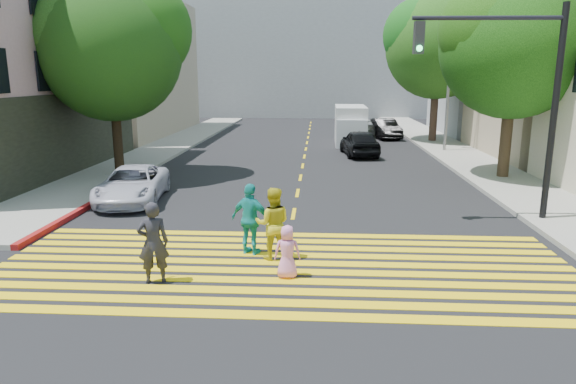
# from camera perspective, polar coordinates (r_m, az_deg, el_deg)

# --- Properties ---
(ground) EXTENTS (120.00, 120.00, 0.00)m
(ground) POSITION_cam_1_polar(r_m,az_deg,el_deg) (10.84, -0.97, -10.78)
(ground) COLOR black
(sidewalk_left) EXTENTS (3.00, 40.00, 0.15)m
(sidewalk_left) POSITION_cam_1_polar(r_m,az_deg,el_deg) (33.50, -12.71, 5.17)
(sidewalk_left) COLOR gray
(sidewalk_left) RESTS_ON ground
(sidewalk_right) EXTENTS (3.00, 60.00, 0.15)m
(sidewalk_right) POSITION_cam_1_polar(r_m,az_deg,el_deg) (26.42, 20.42, 2.70)
(sidewalk_right) COLOR gray
(sidewalk_right) RESTS_ON ground
(curb_red) EXTENTS (0.20, 8.00, 0.16)m
(curb_red) POSITION_cam_1_polar(r_m,az_deg,el_deg) (18.17, -21.67, -1.68)
(curb_red) COLOR maroon
(curb_red) RESTS_ON ground
(crosswalk) EXTENTS (13.40, 5.30, 0.01)m
(crosswalk) POSITION_cam_1_polar(r_m,az_deg,el_deg) (12.02, -0.50, -8.33)
(crosswalk) COLOR yellow
(crosswalk) RESTS_ON ground
(lane_line) EXTENTS (0.12, 34.40, 0.01)m
(lane_line) POSITION_cam_1_polar(r_m,az_deg,el_deg) (32.71, 2.07, 5.17)
(lane_line) COLOR yellow
(lane_line) RESTS_ON ground
(building_left_tan) EXTENTS (12.00, 16.00, 10.00)m
(building_left_tan) POSITION_cam_1_polar(r_m,az_deg,el_deg) (41.46, -20.97, 12.89)
(building_left_tan) COLOR tan
(building_left_tan) RESTS_ON ground
(building_right_grey) EXTENTS (10.00, 10.00, 10.00)m
(building_right_grey) POSITION_cam_1_polar(r_m,az_deg,el_deg) (42.37, 23.67, 12.65)
(building_right_grey) COLOR gray
(building_right_grey) RESTS_ON ground
(backdrop_block) EXTENTS (30.00, 8.00, 12.00)m
(backdrop_block) POSITION_cam_1_polar(r_m,az_deg,el_deg) (57.94, 2.77, 14.42)
(backdrop_block) COLOR gray
(backdrop_block) RESTS_ON ground
(tree_left) EXTENTS (7.15, 6.95, 8.39)m
(tree_left) POSITION_cam_1_polar(r_m,az_deg,el_deg) (23.23, -18.91, 15.39)
(tree_left) COLOR black
(tree_left) RESTS_ON ground
(tree_right_near) EXTENTS (6.63, 6.08, 8.68)m
(tree_right_near) POSITION_cam_1_polar(r_m,az_deg,el_deg) (23.51, 24.11, 15.46)
(tree_right_near) COLOR #4B3C25
(tree_right_near) RESTS_ON ground
(tree_right_far) EXTENTS (8.03, 7.55, 9.68)m
(tree_right_far) POSITION_cam_1_polar(r_m,az_deg,el_deg) (35.37, 16.51, 15.86)
(tree_right_far) COLOR #3B291D
(tree_right_far) RESTS_ON ground
(pedestrian_man) EXTENTS (0.75, 0.61, 1.78)m
(pedestrian_man) POSITION_cam_1_polar(r_m,az_deg,el_deg) (11.28, -14.76, -5.45)
(pedestrian_man) COLOR #25242B
(pedestrian_man) RESTS_ON ground
(pedestrian_woman) EXTENTS (0.89, 0.72, 1.76)m
(pedestrian_woman) POSITION_cam_1_polar(r_m,az_deg,el_deg) (12.29, -1.69, -3.53)
(pedestrian_woman) COLOR gold
(pedestrian_woman) RESTS_ON ground
(pedestrian_child) EXTENTS (0.59, 0.40, 1.19)m
(pedestrian_child) POSITION_cam_1_polar(r_m,az_deg,el_deg) (11.25, -0.08, -6.65)
(pedestrian_child) COLOR pink
(pedestrian_child) RESTS_ON ground
(pedestrian_extra) EXTENTS (1.13, 0.80, 1.78)m
(pedestrian_extra) POSITION_cam_1_polar(r_m,az_deg,el_deg) (12.64, -4.16, -3.05)
(pedestrian_extra) COLOR teal
(pedestrian_extra) RESTS_ON ground
(white_sedan) EXTENTS (2.58, 4.63, 1.22)m
(white_sedan) POSITION_cam_1_polar(r_m,az_deg,el_deg) (18.82, -16.89, 0.82)
(white_sedan) COLOR silver
(white_sedan) RESTS_ON ground
(dark_car_near) EXTENTS (2.19, 4.42, 1.45)m
(dark_car_near) POSITION_cam_1_polar(r_m,az_deg,el_deg) (28.79, 7.95, 5.46)
(dark_car_near) COLOR black
(dark_car_near) RESTS_ON ground
(silver_car) EXTENTS (2.37, 4.76, 1.33)m
(silver_car) POSITION_cam_1_polar(r_m,az_deg,el_deg) (38.53, 7.92, 7.20)
(silver_car) COLOR #B3B4B6
(silver_car) RESTS_ON ground
(dark_car_parked) EXTENTS (2.13, 4.37, 1.38)m
(dark_car_parked) POSITION_cam_1_polar(r_m,az_deg,el_deg) (37.20, 10.69, 6.94)
(dark_car_parked) COLOR black
(dark_car_parked) RESTS_ON ground
(white_van) EXTENTS (2.01, 5.16, 2.42)m
(white_van) POSITION_cam_1_polar(r_m,az_deg,el_deg) (33.72, 6.94, 7.27)
(white_van) COLOR silver
(white_van) RESTS_ON ground
(traffic_signal) EXTENTS (4.32, 0.47, 6.33)m
(traffic_signal) POSITION_cam_1_polar(r_m,az_deg,el_deg) (16.35, 24.02, 10.89)
(traffic_signal) COLOR black
(traffic_signal) RESTS_ON ground
(street_lamp) EXTENTS (2.00, 0.58, 8.89)m
(street_lamp) POSITION_cam_1_polar(r_m,az_deg,el_deg) (30.80, 17.22, 13.66)
(street_lamp) COLOR gray
(street_lamp) RESTS_ON ground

